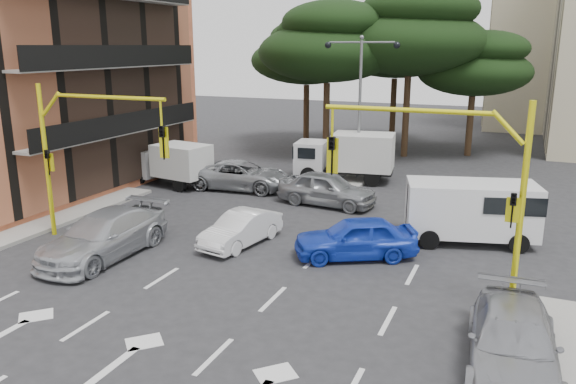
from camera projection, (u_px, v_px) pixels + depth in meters
name	position (u px, v px, depth m)	size (l,w,h in m)	color
ground	(215.00, 288.00, 17.61)	(120.00, 120.00, 0.00)	#28282B
median_strip	(357.00, 178.00, 31.84)	(1.40, 6.00, 0.15)	gray
pine_left_near	(328.00, 42.00, 36.73)	(9.15, 9.15, 10.23)	#382616
pine_center	(411.00, 31.00, 36.45)	(9.98, 9.98, 11.16)	#382616
pine_left_far	(307.00, 52.00, 41.60)	(8.32, 8.32, 9.30)	#382616
pine_right	(476.00, 64.00, 37.25)	(7.49, 7.49, 8.37)	#382616
pine_back	(397.00, 42.00, 41.83)	(9.15, 9.15, 10.23)	#382616
signal_mast_right	(456.00, 173.00, 15.83)	(5.79, 0.37, 6.00)	yellow
signal_mast_left	(80.00, 142.00, 20.96)	(5.79, 0.37, 6.00)	yellow
street_lamp_center	(360.00, 83.00, 30.49)	(4.16, 0.36, 7.77)	slate
car_white_hatch	(241.00, 229.00, 21.32)	(1.33, 3.82, 1.26)	silver
car_blue_compact	(355.00, 238.00, 19.99)	(1.75, 4.36, 1.48)	#1738C0
car_silver_wagon	(104.00, 235.00, 20.07)	(2.24, 5.50, 1.60)	#B0B3B8
car_silver_cross_a	(241.00, 175.00, 29.57)	(2.46, 5.34, 1.48)	gray
car_silver_cross_b	(327.00, 189.00, 26.59)	(1.90, 4.71, 1.61)	gray
car_silver_parked	(513.00, 342.00, 12.99)	(2.01, 4.94, 1.43)	#929399
van_white	(471.00, 212.00, 21.48)	(2.17, 4.80, 2.40)	white
box_truck_a	(170.00, 164.00, 30.33)	(1.97, 4.69, 2.31)	silver
box_truck_b	(345.00, 157.00, 31.30)	(2.31, 5.49, 2.70)	silver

